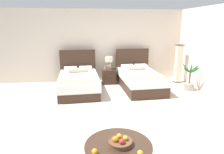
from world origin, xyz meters
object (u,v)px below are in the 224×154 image
Objects in this scene: bed_near_corner at (140,79)px; fruit_bowl at (120,142)px; vase at (105,67)px; potted_palm at (189,82)px; loose_orange at (95,152)px; coffee_table at (118,151)px; table_lamp at (109,62)px; floor_lamp_corner at (178,64)px; loose_apple at (140,153)px; bed_near_window at (79,82)px; nightstand at (109,76)px.

bed_near_corner reaches higher than fruit_bowl.
potted_palm is (2.65, -1.09, -0.35)m from vase.
fruit_bowl is 4.21× the size of loose_orange.
vase is at bearing 86.18° from coffee_table.
table_lamp is 2.80m from potted_palm.
table_lamp is 2.61× the size of vase.
coffee_table is at bearing -93.82° from vase.
vase is at bearing 148.28° from bed_near_corner.
floor_lamp_corner is at bearing 56.28° from fruit_bowl.
loose_apple is (-1.16, -4.18, 0.20)m from bed_near_corner.
bed_near_corner is 27.85× the size of loose_apple.
bed_near_corner reaches higher than potted_palm.
potted_palm is at bearing -14.91° from bed_near_corner.
potted_palm is at bearing -6.64° from bed_near_window.
bed_near_window is at bearing 179.98° from bed_near_corner.
potted_palm is at bearing -92.49° from floor_lamp_corner.
loose_orange is (-0.34, -0.17, 0.15)m from coffee_table.
fruit_bowl reaches higher than loose_orange.
vase is at bearing 157.67° from potted_palm.
floor_lamp_corner reaches higher than fruit_bowl.
bed_near_window is at bearing -144.19° from vase.
table_lamp is 0.25m from vase.
potted_palm is at bearing -24.25° from nightstand.
floor_lamp_corner is at bearing 8.48° from bed_near_window.
loose_orange is at bearing -131.98° from potted_palm.
loose_apple is at bearing -10.98° from loose_orange.
bed_near_corner reaches higher than vase.
coffee_table is at bearing -123.98° from floor_lamp_corner.
nightstand is 4.90m from loose_apple.
coffee_table is (-0.45, -4.63, -0.44)m from table_lamp.
nightstand is at bearing 33.49° from bed_near_window.
bed_near_window is 1.19m from vase.
vase reaches higher than loose_apple.
loose_apple is 0.58m from loose_orange.
bed_near_window is 1.39m from table_lamp.
table_lamp is 5.83× the size of loose_apple.
loose_apple is at bearing -120.31° from floor_lamp_corner.
nightstand is at bearing 87.45° from loose_apple.
potted_palm reaches higher than vase.
bed_near_window is 3.95m from coffee_table.
bed_near_window is 4.09m from loose_orange.
fruit_bowl is (-1.37, -3.91, 0.21)m from bed_near_corner.
vase reaches higher than loose_orange.
loose_apple is at bearing -92.55° from nightstand.
bed_near_window is 1.29m from nightstand.
bed_near_corner is 1.73m from floor_lamp_corner.
fruit_bowl is at bearing -123.72° from floor_lamp_corner.
vase is 0.20× the size of potted_palm.
bed_near_window reaches higher than vase.
table_lamp is at bearing 34.23° from bed_near_window.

